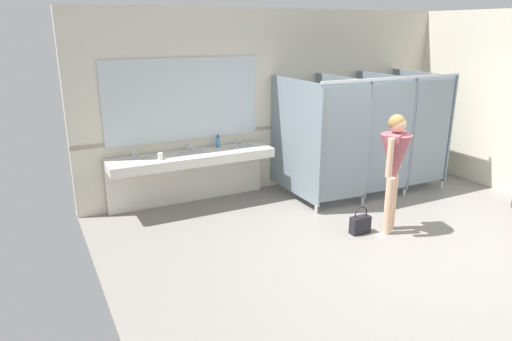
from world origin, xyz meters
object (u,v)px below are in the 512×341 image
person_standing (394,160)px  paper_cup (160,156)px  soap_dispenser (218,142)px  handbag (360,224)px

person_standing → paper_cup: person_standing is taller
soap_dispenser → paper_cup: bearing=-163.5°
person_standing → soap_dispenser: size_ratio=7.97×
paper_cup → person_standing: bearing=-37.3°
paper_cup → soap_dispenser: bearing=16.5°
handbag → soap_dispenser: bearing=118.7°
person_standing → handbag: 0.98m
person_standing → handbag: person_standing is taller
person_standing → handbag: (-0.39, 0.12, -0.89)m
person_standing → soap_dispenser: person_standing is taller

